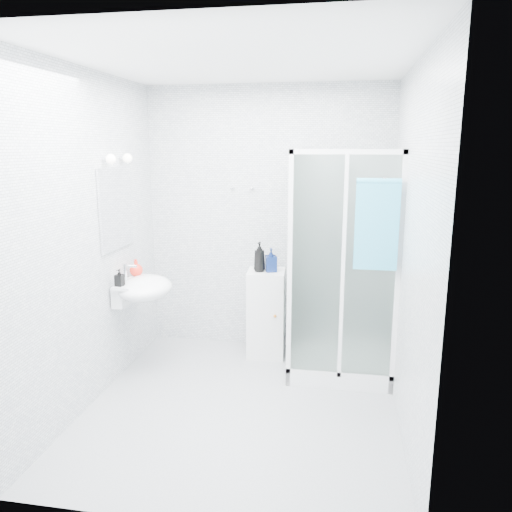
% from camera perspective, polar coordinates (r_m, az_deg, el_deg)
% --- Properties ---
extents(room, '(2.40, 2.60, 2.60)m').
position_cam_1_polar(room, '(3.69, -1.70, 1.15)').
color(room, silver).
rests_on(room, ground).
extents(shower_enclosure, '(0.90, 0.95, 2.00)m').
position_cam_1_polar(shower_enclosure, '(4.59, 8.63, -7.78)').
color(shower_enclosure, white).
rests_on(shower_enclosure, ground).
extents(wall_basin, '(0.46, 0.56, 0.35)m').
position_cam_1_polar(wall_basin, '(4.51, -12.87, -3.63)').
color(wall_basin, white).
rests_on(wall_basin, ground).
extents(mirror, '(0.02, 0.60, 0.70)m').
position_cam_1_polar(mirror, '(4.46, -15.67, 5.26)').
color(mirror, white).
rests_on(mirror, room).
extents(vanity_lights, '(0.10, 0.40, 0.08)m').
position_cam_1_polar(vanity_lights, '(4.41, -15.41, 10.69)').
color(vanity_lights, silver).
rests_on(vanity_lights, room).
extents(wall_hooks, '(0.23, 0.06, 0.03)m').
position_cam_1_polar(wall_hooks, '(4.91, -1.64, 7.75)').
color(wall_hooks, silver).
rests_on(wall_hooks, room).
extents(storage_cabinet, '(0.38, 0.39, 0.86)m').
position_cam_1_polar(storage_cabinet, '(4.89, 1.16, -6.58)').
color(storage_cabinet, white).
rests_on(storage_cabinet, ground).
extents(hand_towel, '(0.33, 0.05, 0.71)m').
position_cam_1_polar(hand_towel, '(3.96, 13.65, 3.73)').
color(hand_towel, '#34A0C5').
rests_on(hand_towel, shower_enclosure).
extents(shampoo_bottle_a, '(0.12, 0.12, 0.28)m').
position_cam_1_polar(shampoo_bottle_a, '(4.71, 0.40, -0.09)').
color(shampoo_bottle_a, black).
rests_on(shampoo_bottle_a, storage_cabinet).
extents(shampoo_bottle_b, '(0.13, 0.13, 0.22)m').
position_cam_1_polar(shampoo_bottle_b, '(4.72, 1.73, -0.46)').
color(shampoo_bottle_b, navy).
rests_on(shampoo_bottle_b, storage_cabinet).
extents(soap_dispenser_orange, '(0.15, 0.15, 0.15)m').
position_cam_1_polar(soap_dispenser_orange, '(4.68, -13.54, -1.29)').
color(soap_dispenser_orange, red).
rests_on(soap_dispenser_orange, wall_basin).
extents(soap_dispenser_black, '(0.08, 0.08, 0.14)m').
position_cam_1_polar(soap_dispenser_black, '(4.37, -15.34, -2.40)').
color(soap_dispenser_black, black).
rests_on(soap_dispenser_black, wall_basin).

